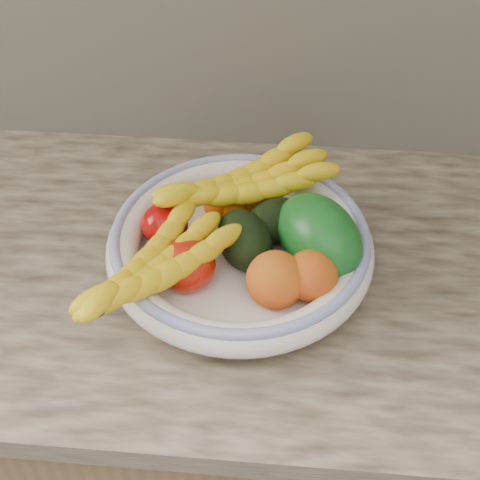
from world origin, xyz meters
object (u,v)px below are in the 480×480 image
(green_mango, at_px, (319,236))
(banana_bunch_back, at_px, (243,188))
(banana_bunch_front, at_px, (154,272))
(fruit_bowl, at_px, (240,246))

(green_mango, bearing_deg, banana_bunch_back, 107.86)
(green_mango, bearing_deg, banana_bunch_front, 166.56)
(green_mango, distance_m, banana_bunch_front, 0.24)
(fruit_bowl, relative_size, banana_bunch_front, 1.38)
(fruit_bowl, height_order, banana_bunch_back, banana_bunch_back)
(fruit_bowl, bearing_deg, banana_bunch_back, 91.65)
(green_mango, xyz_separation_m, banana_bunch_front, (-0.22, -0.09, 0.01))
(banana_bunch_back, bearing_deg, green_mango, -64.35)
(fruit_bowl, xyz_separation_m, banana_bunch_back, (-0.00, 0.08, 0.04))
(fruit_bowl, distance_m, banana_bunch_front, 0.15)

